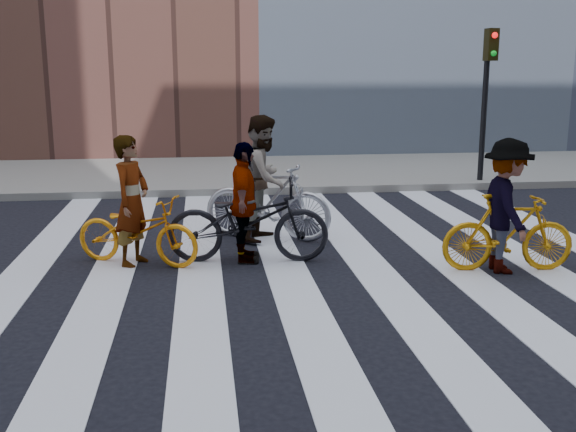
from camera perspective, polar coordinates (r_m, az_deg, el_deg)
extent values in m
plane|color=black|center=(8.92, 3.23, -4.10)|extent=(100.00, 100.00, 0.00)
cube|color=gray|center=(16.17, -1.63, 3.70)|extent=(100.00, 5.00, 0.15)
cube|color=silver|center=(9.06, -21.55, -4.67)|extent=(0.55, 10.00, 0.01)
cube|color=silver|center=(8.85, -14.61, -4.59)|extent=(0.55, 10.00, 0.01)
cube|color=silver|center=(8.78, -7.46, -4.43)|extent=(0.55, 10.00, 0.01)
cube|color=silver|center=(8.84, -0.29, -4.20)|extent=(0.55, 10.00, 0.01)
cube|color=silver|center=(9.03, 6.67, -3.92)|extent=(0.55, 10.00, 0.01)
cube|color=silver|center=(9.36, 13.23, -3.59)|extent=(0.55, 10.00, 0.01)
cube|color=silver|center=(9.79, 19.28, -3.26)|extent=(0.55, 10.00, 0.01)
cylinder|color=black|center=(15.08, 16.25, 8.40)|extent=(0.12, 0.12, 3.20)
cube|color=black|center=(14.92, 16.82, 13.72)|extent=(0.22, 0.28, 0.65)
sphere|color=red|center=(14.79, 17.11, 14.42)|extent=(0.12, 0.12, 0.12)
sphere|color=#0CCC26|center=(14.77, 17.02, 13.03)|extent=(0.12, 0.12, 0.12)
imported|color=orange|center=(9.02, -12.65, -1.21)|extent=(1.83, 1.27, 0.91)
imported|color=#B2B3BD|center=(10.07, -1.77, 1.32)|extent=(2.03, 1.33, 1.19)
imported|color=orange|center=(8.94, 18.14, -1.37)|extent=(1.70, 0.65, 1.00)
imported|color=black|center=(8.91, -3.40, -0.41)|extent=(2.19, 0.95, 1.12)
imported|color=slate|center=(8.94, -13.09, 1.25)|extent=(0.63, 0.73, 1.70)
imported|color=slate|center=(10.01, -2.06, 3.21)|extent=(1.02, 1.12, 1.87)
imported|color=slate|center=(8.84, 18.00, 0.80)|extent=(0.74, 1.16, 1.69)
imported|color=slate|center=(8.86, -3.74, 1.11)|extent=(0.48, 0.97, 1.60)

